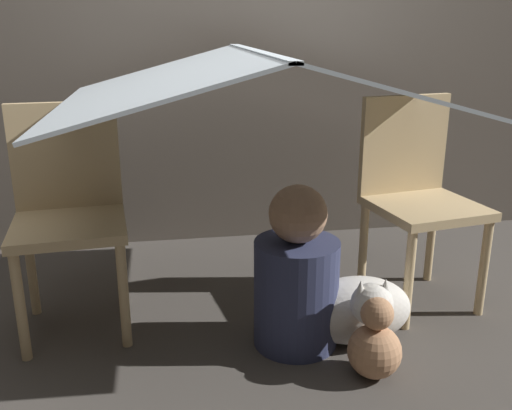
{
  "coord_description": "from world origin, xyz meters",
  "views": [
    {
      "loc": [
        -0.33,
        -1.8,
        1.12
      ],
      "look_at": [
        0.0,
        0.23,
        0.46
      ],
      "focal_mm": 40.0,
      "sensor_mm": 36.0,
      "label": 1
    }
  ],
  "objects_px": {
    "chair_left": "(69,207)",
    "chair_right": "(416,191)",
    "dog": "(357,309)",
    "person_front": "(296,279)"
  },
  "relations": [
    {
      "from": "chair_left",
      "to": "chair_right",
      "type": "relative_size",
      "value": 1.0
    },
    {
      "from": "chair_left",
      "to": "chair_right",
      "type": "distance_m",
      "value": 1.37
    },
    {
      "from": "chair_right",
      "to": "dog",
      "type": "relative_size",
      "value": 2.02
    },
    {
      "from": "chair_right",
      "to": "person_front",
      "type": "height_order",
      "value": "chair_right"
    },
    {
      "from": "chair_left",
      "to": "person_front",
      "type": "distance_m",
      "value": 0.89
    },
    {
      "from": "person_front",
      "to": "chair_right",
      "type": "bearing_deg",
      "value": 27.78
    },
    {
      "from": "chair_left",
      "to": "dog",
      "type": "height_order",
      "value": "chair_left"
    },
    {
      "from": "chair_right",
      "to": "dog",
      "type": "distance_m",
      "value": 0.59
    },
    {
      "from": "chair_left",
      "to": "person_front",
      "type": "height_order",
      "value": "chair_left"
    },
    {
      "from": "chair_left",
      "to": "chair_right",
      "type": "xyz_separation_m",
      "value": [
        1.37,
        -0.0,
        0.0
      ]
    }
  ]
}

